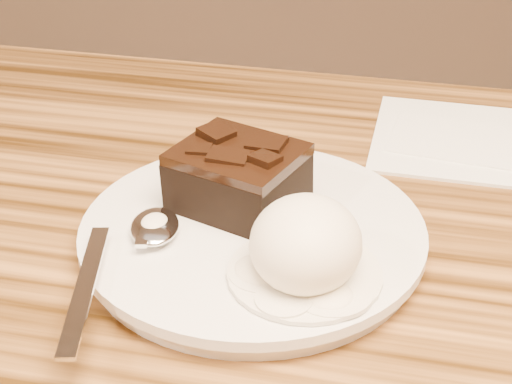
% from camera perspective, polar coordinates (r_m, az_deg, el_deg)
% --- Properties ---
extents(plate, '(0.23, 0.23, 0.02)m').
position_cam_1_polar(plate, '(0.55, -0.23, -3.27)').
color(plate, white).
rests_on(plate, dining_table).
extents(brownie, '(0.10, 0.09, 0.04)m').
position_cam_1_polar(brownie, '(0.55, -1.28, 0.79)').
color(brownie, black).
rests_on(brownie, plate).
extents(ice_cream_scoop, '(0.07, 0.07, 0.06)m').
position_cam_1_polar(ice_cream_scoop, '(0.48, 3.57, -3.71)').
color(ice_cream_scoop, white).
rests_on(ice_cream_scoop, plate).
extents(melt_puddle, '(0.10, 0.10, 0.00)m').
position_cam_1_polar(melt_puddle, '(0.49, 3.48, -5.91)').
color(melt_puddle, silver).
rests_on(melt_puddle, plate).
extents(spoon, '(0.08, 0.18, 0.01)m').
position_cam_1_polar(spoon, '(0.53, -7.22, -2.61)').
color(spoon, silver).
rests_on(spoon, plate).
extents(napkin, '(0.15, 0.15, 0.01)m').
position_cam_1_polar(napkin, '(0.71, 14.35, 3.72)').
color(napkin, white).
rests_on(napkin, dining_table).
extents(crumb_a, '(0.01, 0.01, 0.00)m').
position_cam_1_polar(crumb_a, '(0.50, -0.05, -5.63)').
color(crumb_a, black).
rests_on(crumb_a, plate).
extents(crumb_b, '(0.01, 0.01, 0.00)m').
position_cam_1_polar(crumb_b, '(0.54, 1.29, -2.12)').
color(crumb_b, black).
rests_on(crumb_b, plate).
extents(crumb_c, '(0.01, 0.00, 0.00)m').
position_cam_1_polar(crumb_c, '(0.53, -8.04, -3.00)').
color(crumb_c, black).
rests_on(crumb_c, plate).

